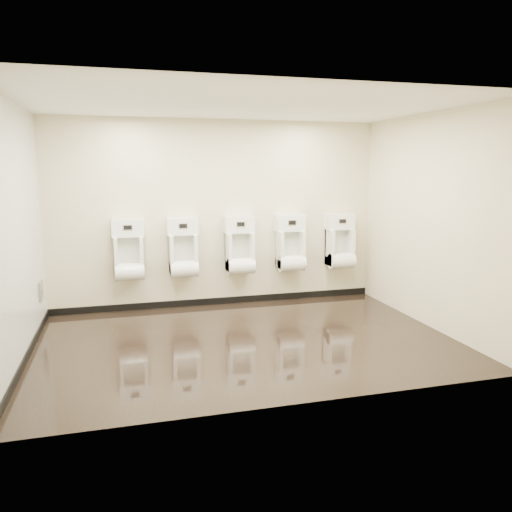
{
  "coord_description": "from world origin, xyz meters",
  "views": [
    {
      "loc": [
        -1.42,
        -5.68,
        2.08
      ],
      "look_at": [
        0.27,
        0.55,
        0.95
      ],
      "focal_mm": 35.0,
      "sensor_mm": 36.0,
      "label": 1
    }
  ],
  "objects_px": {
    "urinal_0": "(129,254)",
    "access_panel": "(41,291)",
    "urinal_3": "(291,247)",
    "urinal_1": "(183,252)",
    "urinal_2": "(240,249)",
    "urinal_4": "(340,245)"
  },
  "relations": [
    {
      "from": "urinal_0",
      "to": "urinal_2",
      "type": "height_order",
      "value": "same"
    },
    {
      "from": "urinal_2",
      "to": "access_panel",
      "type": "bearing_deg",
      "value": -171.88
    },
    {
      "from": "urinal_3",
      "to": "urinal_1",
      "type": "bearing_deg",
      "value": 180.0
    },
    {
      "from": "urinal_2",
      "to": "urinal_4",
      "type": "xyz_separation_m",
      "value": [
        1.65,
        0.0,
        0.0
      ]
    },
    {
      "from": "urinal_0",
      "to": "urinal_2",
      "type": "xyz_separation_m",
      "value": [
        1.64,
        0.0,
        0.0
      ]
    },
    {
      "from": "access_panel",
      "to": "urinal_3",
      "type": "distance_m",
      "value": 3.64
    },
    {
      "from": "urinal_2",
      "to": "urinal_1",
      "type": "bearing_deg",
      "value": 180.0
    },
    {
      "from": "urinal_0",
      "to": "urinal_1",
      "type": "relative_size",
      "value": 1.0
    },
    {
      "from": "urinal_3",
      "to": "urinal_4",
      "type": "bearing_deg",
      "value": 0.0
    },
    {
      "from": "access_panel",
      "to": "urinal_1",
      "type": "bearing_deg",
      "value": 11.66
    },
    {
      "from": "urinal_1",
      "to": "urinal_3",
      "type": "xyz_separation_m",
      "value": [
        1.67,
        0.0,
        0.0
      ]
    },
    {
      "from": "access_panel",
      "to": "urinal_3",
      "type": "relative_size",
      "value": 0.29
    },
    {
      "from": "urinal_0",
      "to": "urinal_1",
      "type": "bearing_deg",
      "value": 0.0
    },
    {
      "from": "urinal_2",
      "to": "urinal_3",
      "type": "relative_size",
      "value": 1.0
    },
    {
      "from": "urinal_3",
      "to": "urinal_4",
      "type": "height_order",
      "value": "same"
    },
    {
      "from": "urinal_0",
      "to": "access_panel",
      "type": "bearing_deg",
      "value": -160.89
    },
    {
      "from": "access_panel",
      "to": "urinal_2",
      "type": "distance_m",
      "value": 2.84
    },
    {
      "from": "access_panel",
      "to": "urinal_0",
      "type": "relative_size",
      "value": 0.29
    },
    {
      "from": "urinal_3",
      "to": "urinal_0",
      "type": "bearing_deg",
      "value": 180.0
    },
    {
      "from": "urinal_2",
      "to": "urinal_0",
      "type": "bearing_deg",
      "value": 180.0
    },
    {
      "from": "access_panel",
      "to": "urinal_1",
      "type": "xyz_separation_m",
      "value": [
        1.92,
        0.4,
        0.37
      ]
    },
    {
      "from": "urinal_2",
      "to": "urinal_3",
      "type": "height_order",
      "value": "same"
    }
  ]
}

